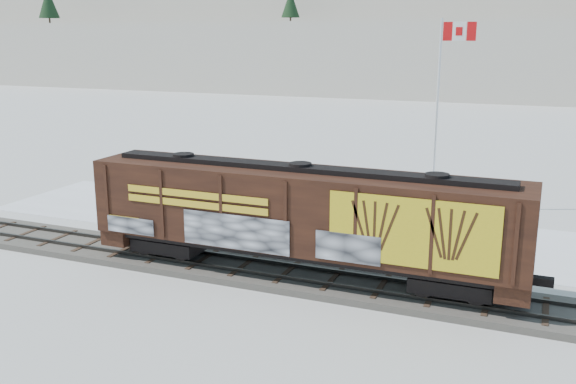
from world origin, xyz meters
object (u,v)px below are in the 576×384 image
at_px(flagpole, 437,143).
at_px(car_white, 385,226).
at_px(hopper_railcar, 300,213).
at_px(car_silver, 245,207).
at_px(car_dark, 459,238).

height_order(flagpole, car_white, flagpole).
xyz_separation_m(hopper_railcar, car_silver, (-5.99, 7.06, -2.11)).
xyz_separation_m(car_silver, car_dark, (11.50, -0.93, -0.09)).
bearing_deg(car_white, flagpole, -9.79).
distance_m(flagpole, car_silver, 11.46).
relative_size(car_white, car_dark, 0.91).
relative_size(flagpole, car_silver, 2.44).
relative_size(flagpole, car_dark, 2.37).
distance_m(car_silver, car_dark, 11.54).
bearing_deg(car_dark, car_silver, 90.11).
xyz_separation_m(flagpole, car_white, (-1.21, -6.70, -3.20)).
bearing_deg(hopper_railcar, car_dark, 48.07).
relative_size(hopper_railcar, car_white, 4.34).
bearing_deg(car_white, car_dark, -96.97).
height_order(hopper_railcar, flagpole, flagpole).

